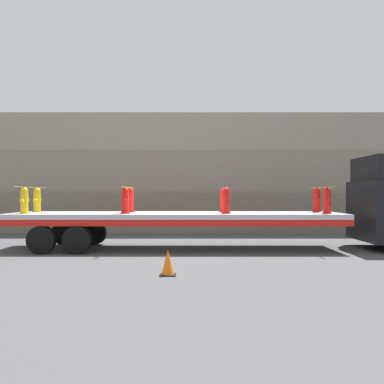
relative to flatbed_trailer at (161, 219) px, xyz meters
name	(u,v)px	position (x,y,z in m)	size (l,w,h in m)	color
ground_plane	(178,249)	(0.57, 0.00, -1.01)	(120.00, 120.00, 0.00)	#474749
rock_cliff	(183,174)	(0.57, 6.99, 1.82)	(60.00, 3.30, 5.66)	#706656
flatbed_trailer	(161,219)	(0.00, 0.00, 0.00)	(10.94, 2.67, 1.21)	#B2B2B7
fire_hydrant_yellow_near_0	(26,201)	(-4.30, -0.57, 0.61)	(0.30, 0.55, 0.85)	gold
fire_hydrant_yellow_far_0	(39,200)	(-4.30, 0.57, 0.61)	(0.30, 0.55, 0.85)	gold
fire_hydrant_red_near_1	(127,201)	(-1.06, -0.57, 0.61)	(0.30, 0.55, 0.85)	red
fire_hydrant_red_far_1	(132,200)	(-1.06, 0.57, 0.61)	(0.30, 0.55, 0.85)	red
fire_hydrant_red_near_2	(228,201)	(2.19, -0.57, 0.61)	(0.30, 0.55, 0.85)	red
fire_hydrant_red_far_2	(225,200)	(2.19, 0.57, 0.61)	(0.30, 0.55, 0.85)	red
fire_hydrant_red_near_3	(329,201)	(5.44, -0.57, 0.61)	(0.30, 0.55, 0.85)	red
fire_hydrant_red_far_3	(319,200)	(5.44, 0.57, 0.61)	(0.30, 0.55, 0.85)	red
cargo_strap_rear	(33,187)	(-4.30, 0.00, 1.06)	(0.05, 2.77, 0.01)	yellow
cargo_strap_middle	(130,187)	(-1.06, 0.00, 1.06)	(0.05, 2.77, 0.01)	yellow
cargo_strap_front	(324,187)	(5.44, 0.00, 1.06)	(0.05, 2.77, 0.01)	yellow
traffic_cone	(170,263)	(0.54, -4.64, -0.72)	(0.36, 0.36, 0.59)	black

